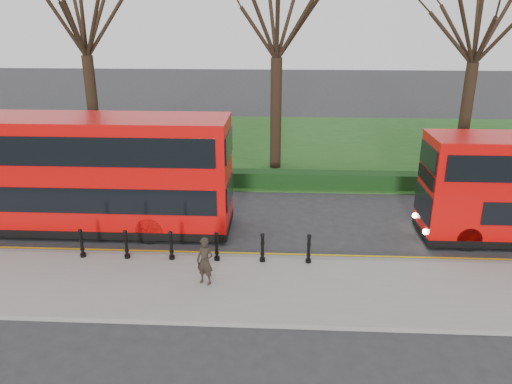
{
  "coord_description": "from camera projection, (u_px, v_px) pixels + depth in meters",
  "views": [
    {
      "loc": [
        2.34,
        -16.62,
        8.23
      ],
      "look_at": [
        1.43,
        0.5,
        2.0
      ],
      "focal_mm": 35.0,
      "sensor_mm": 36.0,
      "label": 1
    }
  ],
  "objects": [
    {
      "name": "kerb",
      "position": [
        213.0,
        257.0,
        17.56
      ],
      "size": [
        60.0,
        0.25,
        0.16
      ],
      "primitive_type": "cube",
      "color": "slate",
      "rests_on": "ground"
    },
    {
      "name": "grass_verge",
      "position": [
        246.0,
        144.0,
        32.6
      ],
      "size": [
        60.0,
        18.0,
        0.06
      ],
      "primitive_type": "cube",
      "color": "#1B4C19",
      "rests_on": "ground"
    },
    {
      "name": "yellow_line_inner",
      "position": [
        215.0,
        252.0,
        18.06
      ],
      "size": [
        60.0,
        0.1,
        0.01
      ],
      "primitive_type": "cube",
      "color": "yellow",
      "rests_on": "ground"
    },
    {
      "name": "hedge",
      "position": [
        234.0,
        179.0,
        24.77
      ],
      "size": [
        60.0,
        0.9,
        0.8
      ],
      "primitive_type": "cube",
      "color": "black",
      "rests_on": "ground"
    },
    {
      "name": "pedestrian",
      "position": [
        205.0,
        261.0,
        15.47
      ],
      "size": [
        0.66,
        0.55,
        1.55
      ],
      "primitive_type": "imported",
      "rotation": [
        0.0,
        0.0,
        -0.37
      ],
      "color": "black",
      "rests_on": "pavement"
    },
    {
      "name": "tree_mid",
      "position": [
        277.0,
        18.0,
        25.12
      ],
      "size": [
        6.95,
        6.95,
        10.87
      ],
      "color": "black",
      "rests_on": "ground"
    },
    {
      "name": "ground",
      "position": [
        217.0,
        246.0,
        18.53
      ],
      "size": [
        120.0,
        120.0,
        0.0
      ],
      "primitive_type": "plane",
      "color": "#28282B",
      "rests_on": "ground"
    },
    {
      "name": "bus_lead",
      "position": [
        83.0,
        175.0,
        19.25
      ],
      "size": [
        11.39,
        2.61,
        4.53
      ],
      "color": "red",
      "rests_on": "ground"
    },
    {
      "name": "pavement",
      "position": [
        205.0,
        286.0,
        15.69
      ],
      "size": [
        60.0,
        4.0,
        0.15
      ],
      "primitive_type": "cube",
      "color": "gray",
      "rests_on": "ground"
    },
    {
      "name": "bollard_row",
      "position": [
        194.0,
        246.0,
        17.07
      ],
      "size": [
        8.0,
        0.15,
        1.0
      ],
      "color": "black",
      "rests_on": "pavement"
    },
    {
      "name": "yellow_line_outer",
      "position": [
        214.0,
        255.0,
        17.87
      ],
      "size": [
        60.0,
        0.1,
        0.01
      ],
      "primitive_type": "cube",
      "color": "yellow",
      "rests_on": "ground"
    },
    {
      "name": "tree_right",
      "position": [
        479.0,
        24.0,
        24.71
      ],
      "size": [
        6.73,
        6.73,
        10.52
      ],
      "color": "black",
      "rests_on": "ground"
    },
    {
      "name": "tree_left",
      "position": [
        83.0,
        16.0,
        25.59
      ],
      "size": [
        7.03,
        7.03,
        10.99
      ],
      "color": "black",
      "rests_on": "ground"
    }
  ]
}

